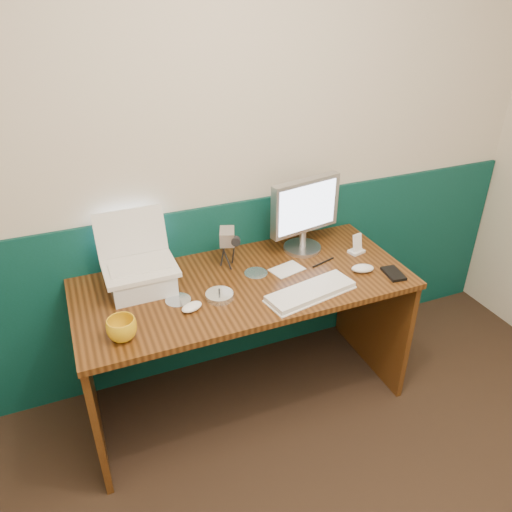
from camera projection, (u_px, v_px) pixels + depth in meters
name	position (u px, v px, depth m)	size (l,w,h in m)	color
back_wall	(236.00, 155.00, 2.47)	(3.50, 0.04, 2.50)	beige
wainscot	(239.00, 283.00, 2.84)	(3.48, 0.02, 1.00)	#08372C
desk	(245.00, 342.00, 2.58)	(1.60, 0.70, 0.75)	#341B09
laptop_riser	(142.00, 280.00, 2.31)	(0.28, 0.24, 0.10)	silver
laptop	(137.00, 245.00, 2.22)	(0.33, 0.25, 0.27)	silver
monitor	(304.00, 216.00, 2.57)	(0.40, 0.11, 0.40)	#B4B5BA
keyboard	(311.00, 292.00, 2.29)	(0.42, 0.14, 0.02)	white
mouse_right	(363.00, 268.00, 2.46)	(0.11, 0.07, 0.04)	silver
mouse_left	(192.00, 307.00, 2.18)	(0.10, 0.06, 0.03)	white
mug	(122.00, 329.00, 2.00)	(0.12, 0.12, 0.10)	gold
camcorder	(228.00, 249.00, 2.47)	(0.09, 0.13, 0.19)	#BDBCC2
cd_spindle	(220.00, 296.00, 2.26)	(0.13, 0.13, 0.03)	silver
cd_loose_a	(178.00, 300.00, 2.26)	(0.12, 0.12, 0.00)	silver
cd_loose_b	(256.00, 273.00, 2.46)	(0.12, 0.12, 0.00)	silver
pen	(323.00, 262.00, 2.54)	(0.01, 0.01, 0.15)	black
papers	(287.00, 269.00, 2.48)	(0.16, 0.11, 0.00)	silver
dock	(356.00, 251.00, 2.63)	(0.08, 0.06, 0.01)	silver
music_player	(357.00, 242.00, 2.60)	(0.05, 0.01, 0.09)	white
pda	(393.00, 274.00, 2.44)	(0.08, 0.13, 0.02)	black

